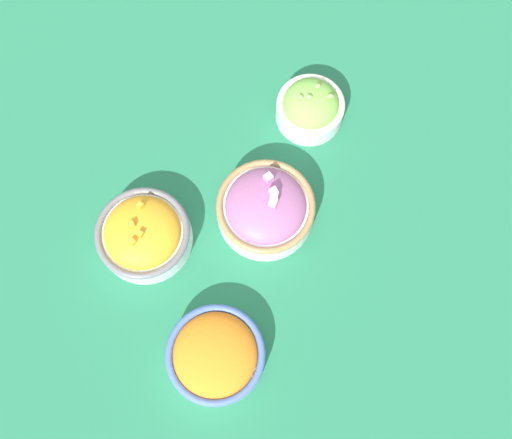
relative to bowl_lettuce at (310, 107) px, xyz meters
name	(u,v)px	position (x,y,z in m)	size (l,w,h in m)	color
ground_plane	(256,225)	(0.22, 0.07, -0.03)	(3.00, 3.00, 0.00)	#23704C
bowl_lettuce	(310,107)	(0.00, 0.00, 0.00)	(0.12, 0.12, 0.08)	silver
bowl_red_onion	(267,209)	(0.19, 0.07, 0.00)	(0.17, 0.17, 0.09)	white
bowl_squash	(143,234)	(0.36, -0.05, 0.00)	(0.16, 0.16, 0.08)	silver
bowl_carrots	(216,355)	(0.42, 0.17, 0.00)	(0.16, 0.16, 0.07)	white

